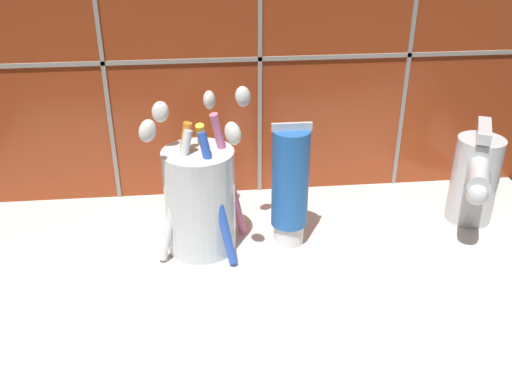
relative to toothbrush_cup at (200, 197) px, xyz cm
name	(u,v)px	position (x,y,z in cm)	size (l,w,h in cm)	color
sink_counter	(261,276)	(5.92, -4.95, -7.15)	(72.18, 36.16, 2.00)	silver
tile_wall_backsplash	(243,4)	(5.93, 13.38, 17.25)	(82.18, 1.72, 50.78)	#933819
toothbrush_cup	(200,197)	(0.00, 0.00, 0.00)	(11.93, 12.69, 17.53)	silver
toothpaste_tube	(290,186)	(9.56, -0.03, 0.82)	(4.14, 3.95, 14.07)	white
sink_faucet	(475,178)	(31.32, 2.06, -0.44)	(7.13, 11.27, 11.81)	silver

